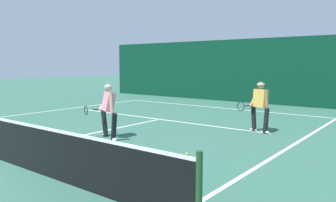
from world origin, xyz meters
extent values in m
cube|color=white|center=(0.00, 11.01, 0.00)|extent=(10.96, 0.10, 0.01)
cube|color=white|center=(0.00, 6.55, 0.00)|extent=(8.93, 0.10, 0.01)
cube|color=white|center=(0.00, 3.20, 0.00)|extent=(0.10, 6.40, 0.01)
cylinder|color=#1E4723|center=(5.96, 0.00, 0.53)|extent=(0.09, 0.09, 1.07)
cylinder|color=black|center=(1.32, 2.87, 0.40)|extent=(0.32, 0.24, 0.81)
cylinder|color=black|center=(0.59, 3.17, 0.40)|extent=(0.38, 0.27, 0.81)
ellipsoid|color=white|center=(1.32, 2.87, 0.04)|extent=(0.28, 0.20, 0.09)
ellipsoid|color=white|center=(0.59, 3.17, 0.04)|extent=(0.28, 0.20, 0.09)
cube|color=pink|center=(0.95, 3.02, 1.08)|extent=(0.51, 0.47, 0.60)
cylinder|color=tan|center=(1.17, 2.94, 1.05)|extent=(0.20, 0.15, 0.62)
cylinder|color=tan|center=(0.74, 3.11, 1.05)|extent=(0.27, 0.48, 0.52)
sphere|color=tan|center=(0.95, 3.02, 1.48)|extent=(0.21, 0.21, 0.21)
cylinder|color=white|center=(0.95, 3.02, 1.52)|extent=(0.30, 0.30, 0.04)
cylinder|color=black|center=(0.60, 2.90, 0.84)|extent=(0.13, 0.25, 0.03)
torus|color=black|center=(0.47, 2.59, 0.84)|extent=(0.28, 0.13, 0.29)
cylinder|color=black|center=(4.32, 6.49, 0.40)|extent=(0.22, 0.19, 0.81)
cylinder|color=black|center=(3.86, 6.62, 0.40)|extent=(0.25, 0.20, 0.82)
ellipsoid|color=white|center=(4.32, 6.49, 0.04)|extent=(0.28, 0.18, 0.09)
ellipsoid|color=white|center=(3.86, 6.62, 0.04)|extent=(0.28, 0.18, 0.09)
cube|color=#E5B24C|center=(4.09, 6.55, 1.09)|extent=(0.47, 0.37, 0.58)
cylinder|color=#9E704C|center=(4.31, 6.49, 1.06)|extent=(0.17, 0.13, 0.62)
cylinder|color=#9E704C|center=(3.87, 6.62, 1.06)|extent=(0.22, 0.48, 0.53)
sphere|color=#9E704C|center=(4.09, 6.55, 1.50)|extent=(0.22, 0.22, 0.22)
cylinder|color=white|center=(4.09, 6.55, 1.54)|extent=(0.29, 0.29, 0.04)
cylinder|color=black|center=(3.75, 6.39, 0.85)|extent=(0.10, 0.26, 0.03)
torus|color=black|center=(3.66, 6.06, 0.85)|extent=(0.29, 0.10, 0.29)
sphere|color=#D1E033|center=(3.79, 2.89, 0.03)|extent=(0.07, 0.07, 0.07)
cube|color=#093824|center=(0.00, 13.99, 1.77)|extent=(19.57, 0.12, 3.54)
camera|label=1|loc=(8.19, -3.56, 2.18)|focal=35.89mm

